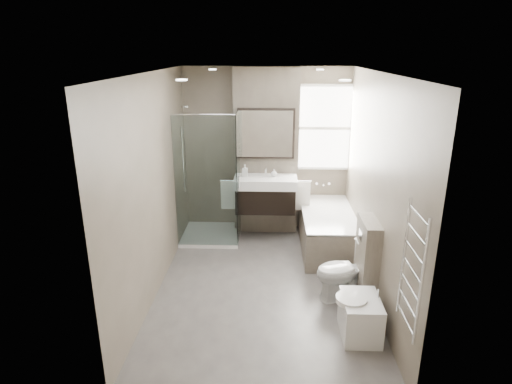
{
  "coord_description": "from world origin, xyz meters",
  "views": [
    {
      "loc": [
        0.08,
        -4.77,
        2.84
      ],
      "look_at": [
        -0.1,
        0.15,
        1.19
      ],
      "focal_mm": 30.0,
      "sensor_mm": 36.0,
      "label": 1
    }
  ],
  "objects_px": {
    "vanity": "(265,194)",
    "bidet": "(360,316)",
    "bathtub": "(327,228)",
    "toilet": "(345,271)"
  },
  "relations": [
    {
      "from": "vanity",
      "to": "bidet",
      "type": "relative_size",
      "value": 1.74
    },
    {
      "from": "vanity",
      "to": "bidet",
      "type": "bearing_deg",
      "value": -66.94
    },
    {
      "from": "bathtub",
      "to": "bidet",
      "type": "distance_m",
      "value": 2.06
    },
    {
      "from": "vanity",
      "to": "toilet",
      "type": "relative_size",
      "value": 1.35
    },
    {
      "from": "bathtub",
      "to": "bidet",
      "type": "bearing_deg",
      "value": -87.53
    },
    {
      "from": "bathtub",
      "to": "toilet",
      "type": "relative_size",
      "value": 2.28
    },
    {
      "from": "vanity",
      "to": "toilet",
      "type": "distance_m",
      "value": 1.97
    },
    {
      "from": "toilet",
      "to": "bidet",
      "type": "relative_size",
      "value": 1.29
    },
    {
      "from": "bathtub",
      "to": "toilet",
      "type": "xyz_separation_m",
      "value": [
        0.05,
        -1.35,
        0.04
      ]
    },
    {
      "from": "vanity",
      "to": "bathtub",
      "type": "relative_size",
      "value": 0.59
    }
  ]
}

